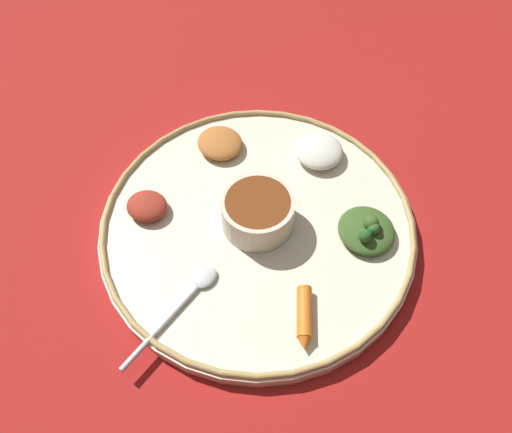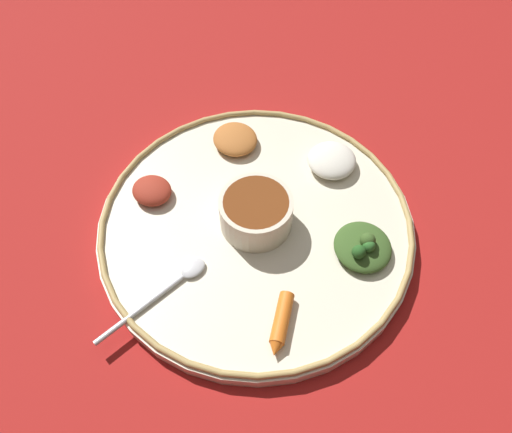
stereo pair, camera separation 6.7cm
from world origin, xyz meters
name	(u,v)px [view 2 (the right image)]	position (x,y,z in m)	size (l,w,h in m)	color
ground_plane	(256,230)	(0.00, 0.00, 0.00)	(2.40, 2.40, 0.00)	maroon
platter	(256,227)	(0.00, 0.00, 0.01)	(0.43, 0.43, 0.02)	beige
platter_rim	(256,221)	(0.00, 0.00, 0.02)	(0.43, 0.43, 0.01)	tan
center_bowl	(256,212)	(0.00, 0.00, 0.05)	(0.10, 0.10, 0.05)	beige
spoon	(169,287)	(-0.09, -0.12, 0.02)	(0.11, 0.14, 0.01)	silver
greens_pile	(363,247)	(0.14, -0.02, 0.03)	(0.10, 0.10, 0.04)	#385623
carrot_near_spoon	(281,323)	(0.06, -0.14, 0.03)	(0.02, 0.08, 0.02)	orange
mound_rice_white	(332,160)	(0.09, 0.12, 0.03)	(0.07, 0.07, 0.03)	silver
mound_beet	(152,191)	(-0.15, 0.02, 0.03)	(0.06, 0.05, 0.02)	maroon
mound_chickpea	(235,139)	(-0.06, 0.14, 0.03)	(0.07, 0.07, 0.02)	#B2662D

